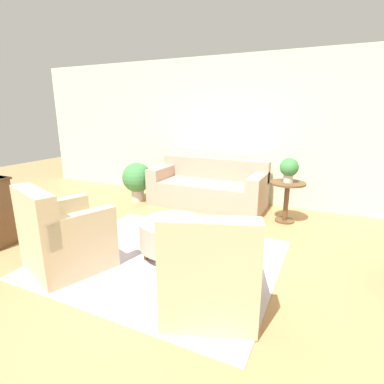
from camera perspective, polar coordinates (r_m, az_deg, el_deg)
The scene contains 10 objects.
ground_plane at distance 3.85m, azimuth -5.68°, elevation -12.58°, with size 16.00×16.00×0.00m, color #AD7F51.
wall_back at distance 6.06m, azimuth 8.38°, elevation 11.44°, with size 9.65×0.12×2.80m.
rug at distance 3.84m, azimuth -5.68°, elevation -12.51°, with size 2.77×2.36×0.01m.
couch at distance 5.77m, azimuth 3.05°, elevation 0.58°, with size 2.18×0.92×0.88m.
armchair_left at distance 3.77m, azimuth -23.37°, elevation -8.09°, with size 1.04×1.05×0.99m.
armchair_right at distance 2.78m, azimuth 3.40°, elevation -15.36°, with size 1.04×1.05×0.99m.
ottoman_table at distance 3.79m, azimuth -3.63°, elevation -7.98°, with size 0.83×0.83×0.46m.
side_table at distance 5.12m, azimuth 17.61°, elevation -0.49°, with size 0.57×0.57×0.67m.
potted_plant_on_side_table at distance 5.02m, azimuth 18.01°, elevation 4.31°, with size 0.30×0.30×0.40m.
potted_plant_floor at distance 6.15m, azimuth -10.43°, elevation 2.52°, with size 0.60×0.60×0.78m.
Camera 1 is at (1.79, -2.90, 1.80)m, focal length 28.00 mm.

